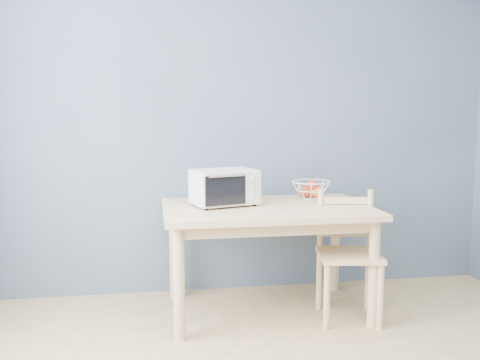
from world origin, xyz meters
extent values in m
cube|color=slate|center=(0.00, 2.25, 1.30)|extent=(4.00, 0.01, 2.60)
cube|color=#DEC285|center=(0.11, 1.70, 0.73)|extent=(1.40, 0.90, 0.04)
cylinder|color=#DEC285|center=(-0.51, 1.33, 0.35)|extent=(0.07, 0.07, 0.71)
cylinder|color=#DEC285|center=(0.73, 1.33, 0.35)|extent=(0.07, 0.07, 0.71)
cylinder|color=#DEC285|center=(-0.51, 2.07, 0.35)|extent=(0.07, 0.07, 0.71)
cylinder|color=#DEC285|center=(0.73, 2.07, 0.35)|extent=(0.07, 0.07, 0.71)
cube|color=silver|center=(-0.17, 1.77, 0.88)|extent=(0.48, 0.39, 0.23)
cube|color=black|center=(-0.22, 1.75, 0.88)|extent=(0.33, 0.31, 0.18)
cube|color=black|center=(-0.18, 1.61, 0.88)|extent=(0.28, 0.09, 0.20)
cylinder|color=silver|center=(-0.18, 1.60, 0.97)|extent=(0.25, 0.08, 0.01)
cube|color=silver|center=(0.01, 1.68, 0.88)|extent=(0.11, 0.04, 0.21)
cylinder|color=black|center=(-0.31, 1.62, 0.76)|extent=(0.02, 0.02, 0.01)
cylinder|color=black|center=(0.03, 1.72, 0.76)|extent=(0.02, 0.02, 0.01)
cylinder|color=black|center=(-0.37, 1.82, 0.76)|extent=(0.02, 0.02, 0.01)
cylinder|color=black|center=(-0.03, 1.92, 0.76)|extent=(0.02, 0.02, 0.01)
cylinder|color=silver|center=(0.02, 1.67, 0.95)|extent=(0.04, 0.03, 0.04)
cylinder|color=silver|center=(0.02, 1.67, 0.88)|extent=(0.04, 0.03, 0.04)
cylinder|color=silver|center=(0.02, 1.67, 0.82)|extent=(0.04, 0.03, 0.04)
torus|color=white|center=(0.49, 1.94, 0.88)|extent=(0.35, 0.35, 0.01)
torus|color=white|center=(0.49, 1.94, 0.82)|extent=(0.28, 0.28, 0.01)
torus|color=white|center=(0.49, 1.94, 0.76)|extent=(0.16, 0.16, 0.01)
sphere|color=red|center=(0.45, 1.95, 0.80)|extent=(0.09, 0.09, 0.09)
sphere|color=orange|center=(0.54, 1.92, 0.80)|extent=(0.09, 0.09, 0.09)
sphere|color=#FEC563|center=(0.50, 1.99, 0.80)|extent=(0.08, 0.08, 0.08)
sphere|color=red|center=(0.50, 1.93, 0.86)|extent=(0.08, 0.08, 0.08)
cube|color=#DEC285|center=(0.63, 1.49, 0.44)|extent=(0.46, 0.46, 0.03)
cylinder|color=#DEC285|center=(0.43, 1.35, 0.21)|extent=(0.04, 0.04, 0.43)
cylinder|color=#DEC285|center=(0.77, 1.29, 0.21)|extent=(0.04, 0.04, 0.43)
cylinder|color=#DEC285|center=(0.49, 1.69, 0.21)|extent=(0.04, 0.04, 0.43)
cylinder|color=#DEC285|center=(0.83, 1.63, 0.21)|extent=(0.04, 0.04, 0.43)
cylinder|color=#DEC285|center=(0.49, 1.69, 0.64)|extent=(0.04, 0.04, 0.43)
cylinder|color=#DEC285|center=(0.83, 1.63, 0.64)|extent=(0.04, 0.04, 0.43)
cube|color=#DEC285|center=(0.66, 1.66, 0.55)|extent=(0.34, 0.07, 0.05)
cube|color=#DEC285|center=(0.66, 1.66, 0.67)|extent=(0.34, 0.07, 0.05)
cube|color=#DEC285|center=(0.66, 1.66, 0.78)|extent=(0.34, 0.07, 0.05)
camera|label=1|loc=(-0.64, -1.80, 1.39)|focal=40.00mm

